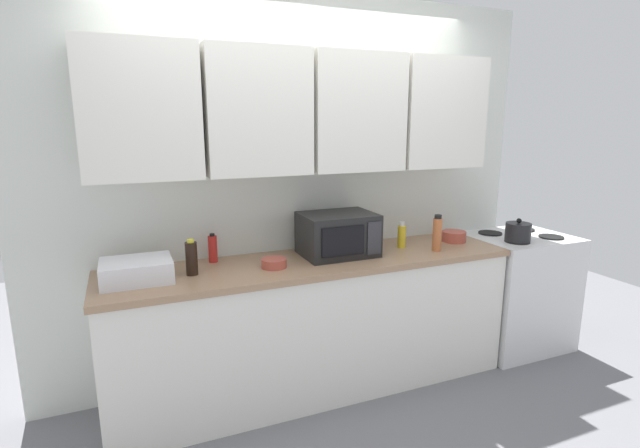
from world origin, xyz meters
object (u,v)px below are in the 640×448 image
(stove_range, at_px, (515,290))
(bowl_mixing_large, at_px, (454,236))
(bottle_soy_dark, at_px, (192,258))
(bottle_yellow_mustard, at_px, (402,236))
(bowl_ceramic_small, at_px, (274,263))
(bottle_red_sauce, at_px, (213,249))
(dish_rack, at_px, (137,271))
(bottle_spice_jar, at_px, (437,234))
(kettle, at_px, (518,232))
(microwave, at_px, (338,234))

(stove_range, height_order, bowl_mixing_large, bowl_mixing_large)
(bowl_mixing_large, bearing_deg, bottle_soy_dark, -178.64)
(bottle_yellow_mustard, height_order, bowl_ceramic_small, bottle_yellow_mustard)
(stove_range, distance_m, bottle_red_sauce, 2.40)
(dish_rack, relative_size, bottle_spice_jar, 1.51)
(bowl_ceramic_small, xyz_separation_m, bowl_mixing_large, (1.42, 0.09, 0.01))
(dish_rack, xyz_separation_m, bowl_ceramic_small, (0.78, -0.06, -0.03))
(kettle, height_order, bottle_spice_jar, bottle_spice_jar)
(stove_range, height_order, bottle_soy_dark, bottle_soy_dark)
(bottle_yellow_mustard, distance_m, bottle_red_sauce, 1.30)
(bowl_ceramic_small, bearing_deg, microwave, 12.11)
(microwave, distance_m, bottle_red_sauce, 0.81)
(bottle_soy_dark, bearing_deg, dish_rack, 178.57)
(bottle_yellow_mustard, distance_m, bottle_spice_jar, 0.25)
(stove_range, height_order, bottle_red_sauce, bottle_red_sauce)
(bottle_spice_jar, bearing_deg, bowl_ceramic_small, 176.57)
(microwave, height_order, bottle_spice_jar, microwave)
(microwave, xyz_separation_m, bowl_ceramic_small, (-0.48, -0.10, -0.11))
(bottle_soy_dark, bearing_deg, microwave, 3.22)
(stove_range, height_order, microwave, microwave)
(bottle_spice_jar, xyz_separation_m, bowl_mixing_large, (0.27, 0.16, -0.08))
(kettle, height_order, bottle_soy_dark, bottle_soy_dark)
(dish_rack, distance_m, bowl_ceramic_small, 0.78)
(bottle_yellow_mustard, bearing_deg, bottle_spice_jar, -42.82)
(stove_range, xyz_separation_m, bottle_red_sauce, (-2.33, 0.22, 0.54))
(bottle_red_sauce, xyz_separation_m, bowl_ceramic_small, (0.32, -0.26, -0.06))
(bottle_yellow_mustard, relative_size, bowl_mixing_large, 1.05)
(bowl_ceramic_small, bearing_deg, bottle_soy_dark, 174.26)
(bottle_soy_dark, bearing_deg, stove_range, -0.29)
(stove_range, relative_size, bottle_soy_dark, 4.30)
(bottle_spice_jar, bearing_deg, bottle_red_sauce, 167.51)
(kettle, distance_m, bottle_red_sauce, 2.19)
(dish_rack, bearing_deg, kettle, -3.49)
(bottle_soy_dark, distance_m, bottle_red_sauce, 0.26)
(kettle, bearing_deg, bowl_ceramic_small, 176.76)
(microwave, xyz_separation_m, bottle_yellow_mustard, (0.49, -0.01, -0.06))
(microwave, bearing_deg, bowl_mixing_large, -0.54)
(microwave, distance_m, bowl_mixing_large, 0.95)
(kettle, xyz_separation_m, bottle_red_sauce, (-2.16, 0.36, 0.01))
(microwave, distance_m, bottle_soy_dark, 0.96)
(microwave, bearing_deg, bottle_red_sauce, 169.06)
(bottle_red_sauce, bearing_deg, microwave, -10.94)
(bottle_soy_dark, bearing_deg, bottle_spice_jar, -4.11)
(bowl_mixing_large, bearing_deg, bowl_ceramic_small, -176.24)
(bottle_yellow_mustard, height_order, bottle_spice_jar, bottle_spice_jar)
(microwave, height_order, bottle_red_sauce, microwave)
(dish_rack, height_order, bowl_ceramic_small, dish_rack)
(stove_range, height_order, kettle, kettle)
(stove_range, bearing_deg, bottle_soy_dark, 179.71)
(bottle_soy_dark, bearing_deg, bowl_mixing_large, 1.36)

